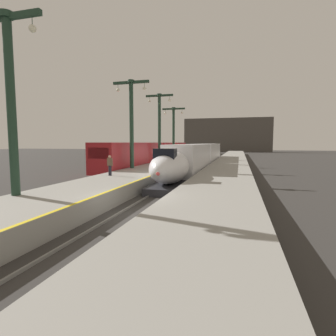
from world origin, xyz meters
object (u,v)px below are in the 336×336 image
at_px(passenger_mid_platform, 110,164).
at_px(station_column_near, 10,88).
at_px(station_column_mid, 131,116).
at_px(regional_train_adjacent, 155,153).
at_px(station_column_far, 159,121).
at_px(station_column_distant, 174,128).
at_px(passenger_near_edge, 177,156).
at_px(rolling_suitcase, 179,162).
at_px(highspeed_train_main, 199,157).

bearing_deg(passenger_mid_platform, station_column_near, -95.69).
relative_size(station_column_near, station_column_mid, 0.98).
bearing_deg(regional_train_adjacent, station_column_far, -64.90).
distance_m(station_column_mid, station_column_distant, 18.72).
relative_size(station_column_far, station_column_distant, 1.10).
bearing_deg(station_column_near, regional_train_adjacent, 94.12).
bearing_deg(regional_train_adjacent, station_column_mid, -81.63).
xyz_separation_m(station_column_near, passenger_near_edge, (3.34, 22.67, -4.50)).
bearing_deg(rolling_suitcase, regional_train_adjacent, 125.57).
distance_m(passenger_near_edge, rolling_suitcase, 0.79).
distance_m(station_column_distant, passenger_near_edge, 12.84).
bearing_deg(station_column_mid, highspeed_train_main, 56.56).
relative_size(station_column_near, station_column_far, 0.95).
xyz_separation_m(passenger_mid_platform, rolling_suitcase, (2.74, 13.60, -0.69)).
height_order(regional_train_adjacent, station_column_distant, station_column_distant).
bearing_deg(rolling_suitcase, station_column_near, -99.16).
distance_m(passenger_near_edge, passenger_mid_platform, 14.09).
xyz_separation_m(highspeed_train_main, station_column_far, (-5.90, 1.33, 4.89)).
bearing_deg(station_column_distant, station_column_near, -90.00).
xyz_separation_m(station_column_mid, station_column_far, (0.00, 10.26, 0.18)).
height_order(highspeed_train_main, station_column_distant, station_column_distant).
xyz_separation_m(station_column_near, rolling_suitcase, (3.61, 22.40, -5.19)).
relative_size(highspeed_train_main, station_column_far, 3.95).
height_order(highspeed_train_main, rolling_suitcase, highspeed_train_main).
bearing_deg(passenger_near_edge, rolling_suitcase, -44.41).
relative_size(station_column_mid, rolling_suitcase, 9.47).
relative_size(station_column_far, passenger_near_edge, 5.71).
bearing_deg(station_column_near, passenger_mid_platform, 84.31).
distance_m(highspeed_train_main, station_column_mid, 11.70).
bearing_deg(rolling_suitcase, passenger_mid_platform, -101.38).
bearing_deg(station_column_near, station_column_far, 90.00).
relative_size(highspeed_train_main, station_column_near, 4.18).
bearing_deg(highspeed_train_main, passenger_mid_platform, -107.74).
xyz_separation_m(station_column_distant, rolling_suitcase, (3.61, -11.89, -5.02)).
xyz_separation_m(station_column_mid, station_column_distant, (0.00, 18.72, -0.26)).
relative_size(passenger_near_edge, passenger_mid_platform, 1.00).
xyz_separation_m(passenger_near_edge, passenger_mid_platform, (-2.46, -13.88, 0.00)).
bearing_deg(station_column_near, rolling_suitcase, 80.84).
bearing_deg(passenger_mid_platform, station_column_mid, 97.37).
height_order(station_column_near, station_column_mid, station_column_mid).
bearing_deg(station_column_distant, passenger_near_edge, -73.97).
height_order(station_column_near, station_column_distant, station_column_near).
bearing_deg(highspeed_train_main, station_column_mid, -123.44).
bearing_deg(rolling_suitcase, station_column_distant, 106.91).
bearing_deg(rolling_suitcase, passenger_near_edge, 135.59).
bearing_deg(station_column_far, regional_train_adjacent, 115.10).
xyz_separation_m(regional_train_adjacent, station_column_near, (2.20, -30.53, 4.41)).
relative_size(passenger_near_edge, rolling_suitcase, 1.72).
bearing_deg(station_column_distant, station_column_far, -90.00).
bearing_deg(station_column_distant, highspeed_train_main, -58.91).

